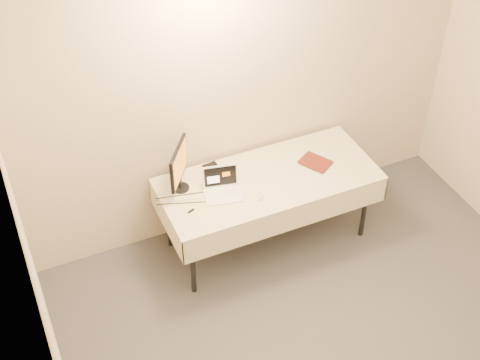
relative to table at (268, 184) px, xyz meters
name	(u,v)px	position (x,y,z in m)	size (l,w,h in m)	color
back_wall	(247,90)	(0.00, 0.45, 0.67)	(4.00, 0.10, 2.70)	beige
table	(268,184)	(0.00, 0.00, 0.00)	(1.86, 0.81, 0.74)	black
laptop	(222,187)	(-0.43, 0.00, 0.11)	(0.35, 0.31, 0.21)	white
monitor	(179,165)	(-0.72, 0.18, 0.31)	(0.26, 0.35, 0.42)	black
book	(311,158)	(0.37, -0.04, 0.19)	(0.19, 0.02, 0.25)	maroon
alarm_clock	(210,167)	(-0.41, 0.31, 0.09)	(0.13, 0.07, 0.05)	black
clicker	(261,196)	(-0.16, -0.18, 0.07)	(0.05, 0.09, 0.02)	silver
paper_form	(320,158)	(0.53, 0.07, 0.06)	(0.10, 0.25, 0.00)	#B1DFB3
usb_dongle	(191,211)	(-0.74, -0.11, 0.07)	(0.06, 0.02, 0.01)	black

